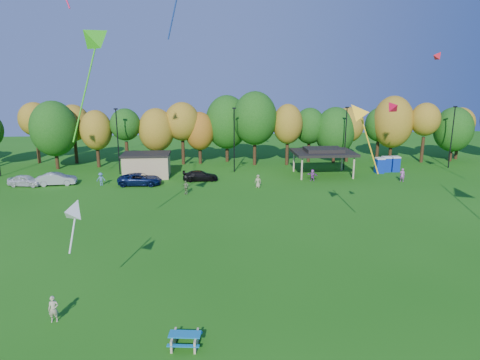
{
  "coord_description": "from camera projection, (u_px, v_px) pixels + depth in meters",
  "views": [
    {
      "loc": [
        -2.33,
        -19.35,
        13.49
      ],
      "look_at": [
        -0.13,
        6.0,
        7.21
      ],
      "focal_mm": 32.0,
      "sensor_mm": 36.0,
      "label": 1
    }
  ],
  "objects": [
    {
      "name": "ground",
      "position": [
        252.0,
        342.0,
        22.15
      ],
      "size": [
        160.0,
        160.0,
        0.0
      ],
      "primitive_type": "plane",
      "color": "#19600F",
      "rests_on": "ground"
    },
    {
      "name": "far_person_0",
      "position": [
        402.0,
        175.0,
        55.2
      ],
      "size": [
        0.77,
        0.69,
        1.76
      ],
      "primitive_type": "imported",
      "rotation": [
        0.0,
        0.0,
        2.59
      ],
      "color": "#B053AD",
      "rests_on": "ground"
    },
    {
      "name": "kite_11",
      "position": [
        99.0,
        37.0,
        25.49
      ],
      "size": [
        3.63,
        3.77,
        7.52
      ],
      "color": "#3ACD1B"
    },
    {
      "name": "car_c",
      "position": [
        140.0,
        179.0,
        53.52
      ],
      "size": [
        5.52,
        2.79,
        1.5
      ],
      "primitive_type": "imported",
      "rotation": [
        0.0,
        0.0,
        1.51
      ],
      "color": "#0B1842",
      "rests_on": "ground"
    },
    {
      "name": "kite_3",
      "position": [
        438.0,
        55.0,
        43.51
      ],
      "size": [
        1.31,
        1.04,
        1.19
      ],
      "color": "red"
    },
    {
      "name": "car_d",
      "position": [
        200.0,
        176.0,
        55.76
      ],
      "size": [
        4.61,
        2.0,
        1.32
      ],
      "primitive_type": "imported",
      "rotation": [
        0.0,
        0.0,
        1.6
      ],
      "color": "black",
      "rests_on": "ground"
    },
    {
      "name": "pavilion",
      "position": [
        323.0,
        152.0,
        58.34
      ],
      "size": [
        8.2,
        6.2,
        3.77
      ],
      "color": "tan",
      "rests_on": "ground"
    },
    {
      "name": "kite_5",
      "position": [
        74.0,
        208.0,
        22.92
      ],
      "size": [
        1.66,
        2.26,
        3.53
      ],
      "color": "silver"
    },
    {
      "name": "kite_0",
      "position": [
        392.0,
        106.0,
        29.34
      ],
      "size": [
        1.16,
        1.32,
        1.11
      ],
      "color": "red"
    },
    {
      "name": "lamp_posts",
      "position": [
        234.0,
        138.0,
        59.83
      ],
      "size": [
        64.5,
        0.25,
        9.09
      ],
      "color": "black",
      "rests_on": "ground"
    },
    {
      "name": "far_person_4",
      "position": [
        101.0,
        179.0,
        53.34
      ],
      "size": [
        1.11,
        0.72,
        1.63
      ],
      "primitive_type": "imported",
      "rotation": [
        0.0,
        0.0,
        0.12
      ],
      "color": "#456A98",
      "rests_on": "ground"
    },
    {
      "name": "porta_potties",
      "position": [
        387.0,
        164.0,
        60.65
      ],
      "size": [
        3.75,
        1.91,
        2.18
      ],
      "color": "#0C2CA1",
      "rests_on": "ground"
    },
    {
      "name": "kite_12",
      "position": [
        357.0,
        112.0,
        29.66
      ],
      "size": [
        3.21,
        2.22,
        5.49
      ],
      "color": "yellow"
    },
    {
      "name": "picnic_table",
      "position": [
        185.0,
        339.0,
        21.76
      ],
      "size": [
        1.79,
        1.54,
        0.7
      ],
      "rotation": [
        0.0,
        0.0,
        -0.13
      ],
      "color": "tan",
      "rests_on": "ground"
    },
    {
      "name": "far_person_3",
      "position": [
        258.0,
        181.0,
        52.38
      ],
      "size": [
        0.93,
        0.81,
        1.6
      ],
      "primitive_type": "imported",
      "rotation": [
        0.0,
        0.0,
        5.81
      ],
      "color": "#969868",
      "rests_on": "ground"
    },
    {
      "name": "car_a",
      "position": [
        26.0,
        180.0,
        53.03
      ],
      "size": [
        4.43,
        2.42,
        1.43
      ],
      "primitive_type": "imported",
      "rotation": [
        0.0,
        0.0,
        1.39
      ],
      "color": "silver",
      "rests_on": "ground"
    },
    {
      "name": "tree_line",
      "position": [
        212.0,
        126.0,
        64.66
      ],
      "size": [
        93.57,
        10.55,
        11.15
      ],
      "color": "black",
      "rests_on": "ground"
    },
    {
      "name": "utility_building",
      "position": [
        147.0,
        165.0,
        57.67
      ],
      "size": [
        6.3,
        4.3,
        3.25
      ],
      "color": "tan",
      "rests_on": "ground"
    },
    {
      "name": "far_person_2",
      "position": [
        186.0,
        187.0,
        49.43
      ],
      "size": [
        1.02,
        0.85,
        1.63
      ],
      "primitive_type": "imported",
      "rotation": [
        0.0,
        0.0,
        5.71
      ],
      "color": "#708652",
      "rests_on": "ground"
    },
    {
      "name": "far_person_1",
      "position": [
        312.0,
        175.0,
        55.6
      ],
      "size": [
        1.44,
        1.23,
        1.56
      ],
      "primitive_type": "imported",
      "rotation": [
        0.0,
        0.0,
        5.65
      ],
      "color": "purple",
      "rests_on": "ground"
    },
    {
      "name": "car_b",
      "position": [
        57.0,
        179.0,
        53.56
      ],
      "size": [
        4.82,
        2.11,
        1.54
      ],
      "primitive_type": "imported",
      "rotation": [
        0.0,
        0.0,
        1.68
      ],
      "color": "#A7A7AC",
      "rests_on": "ground"
    },
    {
      "name": "kite_flyer",
      "position": [
        53.0,
        309.0,
        23.84
      ],
      "size": [
        0.6,
        0.43,
        1.54
      ],
      "primitive_type": "imported",
      "rotation": [
        0.0,
        0.0,
        0.11
      ],
      "color": "tan",
      "rests_on": "ground"
    }
  ]
}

